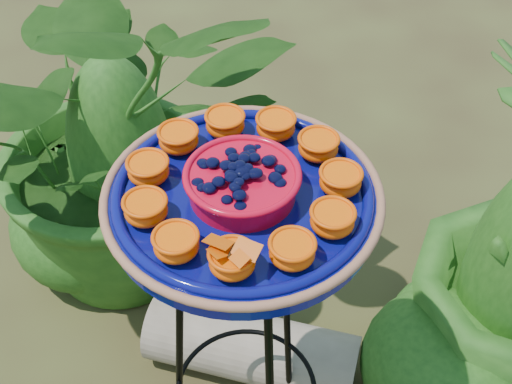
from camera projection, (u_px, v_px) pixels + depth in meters
tripod_stand at (245, 330)px, 1.39m from camera, size 0.40×0.40×0.85m
feeder_dish at (243, 195)px, 1.13m from camera, size 0.55×0.55×0.10m
driftwood_log at (252, 348)px, 1.86m from camera, size 0.56×0.21×0.18m
shrub_back_left at (117, 129)px, 1.86m from camera, size 1.14×1.09×0.99m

